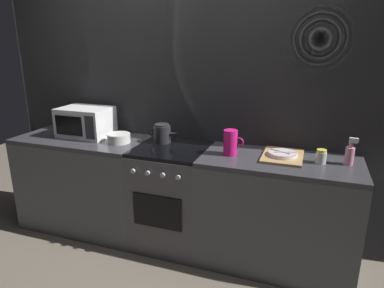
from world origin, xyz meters
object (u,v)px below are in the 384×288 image
at_px(mixing_bowl, 119,138).
at_px(spray_bottle, 350,154).
at_px(microwave, 86,122).
at_px(pitcher, 231,143).
at_px(stove_unit, 172,196).
at_px(spice_jar, 321,157).
at_px(dish_pile, 283,155).
at_px(kettle, 162,133).

height_order(mixing_bowl, spray_bottle, spray_bottle).
relative_size(microwave, pitcher, 2.30).
height_order(stove_unit, microwave, microwave).
bearing_deg(microwave, pitcher, -3.32).
relative_size(spice_jar, spray_bottle, 0.52).
bearing_deg(stove_unit, spray_bottle, 2.29).
distance_m(microwave, mixing_bowl, 0.42).
distance_m(dish_pile, spray_bottle, 0.47).
distance_m(stove_unit, microwave, 1.06).
height_order(microwave, spray_bottle, microwave).
relative_size(microwave, kettle, 1.62).
relative_size(stove_unit, microwave, 1.96).
bearing_deg(spray_bottle, mixing_bowl, -177.77).
relative_size(microwave, dish_pile, 1.15).
height_order(stove_unit, pitcher, pitcher).
bearing_deg(mixing_bowl, kettle, 20.04).
relative_size(pitcher, dish_pile, 0.50).
xyz_separation_m(mixing_bowl, dish_pile, (1.40, 0.07, -0.02)).
height_order(pitcher, dish_pile, pitcher).
xyz_separation_m(stove_unit, kettle, (-0.13, 0.11, 0.53)).
relative_size(microwave, mixing_bowl, 2.30).
bearing_deg(mixing_bowl, microwave, 168.05).
height_order(microwave, pitcher, microwave).
distance_m(microwave, pitcher, 1.40).
xyz_separation_m(pitcher, spray_bottle, (0.86, 0.07, -0.02)).
height_order(pitcher, spray_bottle, spray_bottle).
distance_m(stove_unit, dish_pile, 1.03).
distance_m(stove_unit, kettle, 0.56).
bearing_deg(dish_pile, kettle, 176.73).
xyz_separation_m(stove_unit, pitcher, (0.51, -0.01, 0.55)).
distance_m(kettle, spice_jar, 1.32).
distance_m(pitcher, dish_pile, 0.41).
height_order(spice_jar, spray_bottle, spray_bottle).
distance_m(stove_unit, pitcher, 0.75).
xyz_separation_m(dish_pile, spice_jar, (0.27, -0.03, 0.03)).
height_order(kettle, spray_bottle, spray_bottle).
relative_size(mixing_bowl, spray_bottle, 0.99).
bearing_deg(pitcher, spray_bottle, 4.62).
xyz_separation_m(kettle, spray_bottle, (1.51, -0.06, -0.00)).
bearing_deg(spice_jar, microwave, 178.74).
relative_size(dish_pile, spray_bottle, 1.97).
xyz_separation_m(stove_unit, spice_jar, (1.18, 0.02, 0.50)).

